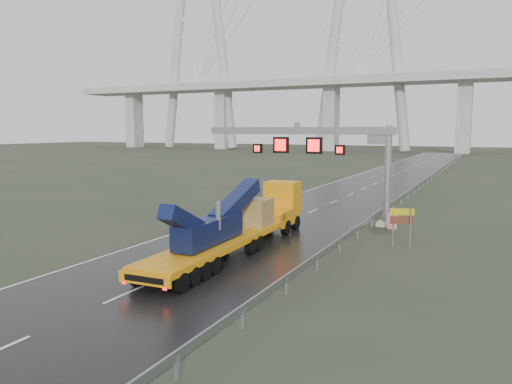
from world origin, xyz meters
The scene contains 7 objects.
ground centered at (0.00, 0.00, 0.00)m, with size 400.00×400.00×0.00m, color #2F3525.
road centered at (0.00, 40.00, 0.01)m, with size 11.00×200.00×0.02m, color black.
guardrail centered at (6.10, 30.00, 0.70)m, with size 0.20×140.00×1.40m, color gray, non-canonical shape.
sign_gantry centered at (2.10, 17.99, 5.61)m, with size 14.90×1.20×7.42m.
heavy_haul_truck centered at (0.63, 8.07, 1.54)m, with size 2.98×17.01×3.98m.
exit_sign_pair centered at (9.00, 11.72, 1.66)m, with size 1.32×0.52×2.37m.
striped_barrier centered at (7.44, 17.18, 0.54)m, with size 0.64×0.35×1.09m, color red.
Camera 1 is at (13.71, -17.82, 6.88)m, focal length 35.00 mm.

